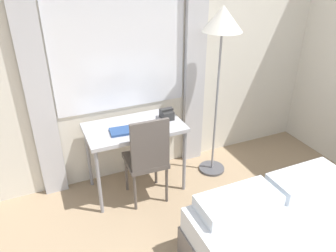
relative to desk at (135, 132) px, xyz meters
name	(u,v)px	position (x,y,z in m)	size (l,w,h in m)	color
wall_back_with_window	(144,59)	(0.26, 0.36, 0.65)	(5.27, 0.13, 2.70)	silver
desk	(135,132)	(0.00, 0.00, 0.00)	(1.00, 0.57, 0.78)	#B2B2B7
desk_chair	(147,156)	(0.04, -0.26, -0.15)	(0.42, 0.42, 0.99)	#59514C
standing_lamp	(222,32)	(0.94, -0.05, 0.95)	(0.41, 0.41, 1.91)	#4C4C51
telephone	(167,114)	(0.37, 0.02, 0.13)	(0.13, 0.15, 0.12)	#2D2D2D
book	(125,130)	(-0.12, -0.08, 0.09)	(0.31, 0.20, 0.02)	navy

